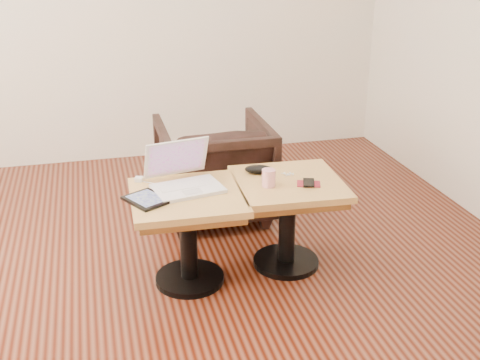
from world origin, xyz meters
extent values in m
cube|color=#3D1107|center=(0.00, 0.00, 0.00)|extent=(4.50, 4.50, 0.01)
cylinder|color=black|center=(0.21, 0.14, 0.02)|extent=(0.38, 0.38, 0.03)
cylinder|color=black|center=(0.21, 0.14, 0.26)|extent=(0.10, 0.10, 0.46)
cube|color=brown|center=(0.21, 0.14, 0.47)|extent=(0.55, 0.55, 0.04)
cube|color=tan|center=(0.21, 0.14, 0.51)|extent=(0.60, 0.60, 0.04)
cylinder|color=black|center=(0.79, 0.18, 0.02)|extent=(0.38, 0.38, 0.03)
cylinder|color=black|center=(0.79, 0.18, 0.26)|extent=(0.10, 0.10, 0.46)
cube|color=brown|center=(0.79, 0.18, 0.47)|extent=(0.56, 0.56, 0.04)
cube|color=tan|center=(0.79, 0.18, 0.51)|extent=(0.61, 0.61, 0.04)
cube|color=white|center=(0.22, 0.19, 0.54)|extent=(0.40, 0.31, 0.02)
cube|color=silver|center=(0.21, 0.22, 0.55)|extent=(0.31, 0.17, 0.00)
cube|color=silver|center=(0.24, 0.12, 0.55)|extent=(0.11, 0.08, 0.00)
cube|color=white|center=(0.19, 0.35, 0.66)|extent=(0.37, 0.16, 0.22)
cube|color=maroon|center=(0.19, 0.35, 0.66)|extent=(0.32, 0.13, 0.19)
cube|color=black|center=(0.00, 0.10, 0.54)|extent=(0.26, 0.28, 0.01)
cube|color=#191E38|center=(0.00, 0.10, 0.55)|extent=(0.21, 0.23, 0.00)
cube|color=white|center=(-0.02, 0.38, 0.54)|extent=(0.05, 0.05, 0.02)
ellipsoid|color=black|center=(0.66, 0.33, 0.56)|extent=(0.18, 0.12, 0.05)
cylinder|color=#EE5370|center=(0.66, 0.14, 0.58)|extent=(0.10, 0.10, 0.10)
sphere|color=white|center=(0.81, 0.26, 0.54)|extent=(0.01, 0.01, 0.01)
sphere|color=white|center=(0.82, 0.27, 0.54)|extent=(0.01, 0.01, 0.01)
sphere|color=white|center=(0.79, 0.28, 0.54)|extent=(0.01, 0.01, 0.01)
sphere|color=white|center=(0.83, 0.25, 0.54)|extent=(0.01, 0.01, 0.01)
cylinder|color=white|center=(0.81, 0.26, 0.53)|extent=(0.07, 0.04, 0.00)
cube|color=maroon|center=(0.88, 0.10, 0.53)|extent=(0.15, 0.12, 0.01)
cube|color=black|center=(0.88, 0.10, 0.54)|extent=(0.09, 0.13, 0.01)
imported|color=black|center=(0.52, 0.95, 0.33)|extent=(0.71, 0.73, 0.67)
camera|label=1|loc=(-0.23, -2.73, 1.81)|focal=45.00mm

